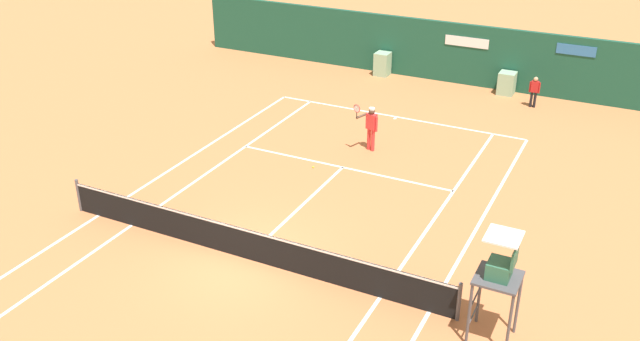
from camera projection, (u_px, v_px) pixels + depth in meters
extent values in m
plane|color=#C67042|center=(246.00, 258.00, 19.11)|extent=(80.00, 80.00, 0.00)
cube|color=white|center=(397.00, 117.00, 28.49)|extent=(10.60, 0.10, 0.01)
cube|color=white|center=(99.00, 215.00, 21.22)|extent=(0.10, 23.40, 0.01)
cube|color=white|center=(132.00, 225.00, 20.70)|extent=(0.10, 23.40, 0.01)
cube|color=white|center=(380.00, 297.00, 17.51)|extent=(0.10, 23.40, 0.01)
cube|color=white|center=(429.00, 312.00, 16.99)|extent=(0.10, 23.40, 0.01)
cube|color=white|center=(343.00, 167.00, 24.24)|extent=(8.00, 0.10, 0.01)
cube|color=white|center=(300.00, 207.00, 21.67)|extent=(0.10, 6.40, 0.01)
cube|color=white|center=(395.00, 118.00, 28.37)|extent=(0.10, 0.24, 0.01)
cylinder|color=#4C4C51|center=(79.00, 195.00, 21.27)|extent=(0.10, 0.10, 1.07)
cylinder|color=#4C4C51|center=(459.00, 302.00, 16.47)|extent=(0.10, 0.10, 1.07)
cube|color=black|center=(245.00, 244.00, 18.90)|extent=(12.00, 0.03, 0.95)
cube|color=white|center=(244.00, 230.00, 18.70)|extent=(12.00, 0.04, 0.06)
cube|color=#194C38|center=(439.00, 51.00, 32.13)|extent=(25.00, 0.24, 2.79)
cube|color=white|center=(467.00, 42.00, 31.22)|extent=(2.00, 0.02, 0.44)
cube|color=#2D6BA8|center=(576.00, 50.00, 29.23)|extent=(1.62, 0.02, 0.44)
cube|color=#8CB793|center=(382.00, 64.00, 33.08)|extent=(0.67, 0.70, 1.11)
cube|color=#8CB793|center=(507.00, 83.00, 30.73)|extent=(0.71, 0.70, 1.01)
cylinder|color=#47474C|center=(469.00, 314.00, 15.58)|extent=(0.07, 0.07, 1.66)
cylinder|color=#47474C|center=(479.00, 293.00, 16.30)|extent=(0.07, 0.07, 1.66)
cylinder|color=#47474C|center=(509.00, 326.00, 15.22)|extent=(0.07, 0.07, 1.66)
cylinder|color=#47474C|center=(518.00, 303.00, 15.94)|extent=(0.07, 0.07, 1.66)
cylinder|color=#47474C|center=(473.00, 315.00, 16.08)|extent=(0.04, 0.81, 0.04)
cylinder|color=#47474C|center=(475.00, 298.00, 15.86)|extent=(0.04, 0.81, 0.04)
cube|color=#47474C|center=(498.00, 278.00, 15.38)|extent=(1.00, 1.00, 0.06)
cube|color=#2D664C|center=(499.00, 269.00, 15.28)|extent=(0.52, 0.56, 0.40)
cube|color=#2D664C|center=(515.00, 258.00, 14.99)|extent=(0.06, 0.56, 0.45)
cube|color=white|center=(504.00, 236.00, 14.90)|extent=(0.76, 0.80, 0.04)
cylinder|color=red|center=(373.00, 140.00, 25.32)|extent=(0.14, 0.14, 0.84)
cylinder|color=red|center=(369.00, 139.00, 25.44)|extent=(0.14, 0.14, 0.84)
cube|color=red|center=(372.00, 121.00, 25.06)|extent=(0.42, 0.31, 0.59)
sphere|color=brown|center=(372.00, 111.00, 24.88)|extent=(0.23, 0.23, 0.23)
cylinder|color=white|center=(372.00, 109.00, 24.84)|extent=(0.22, 0.22, 0.06)
cylinder|color=red|center=(376.00, 124.00, 24.94)|extent=(0.09, 0.09, 0.57)
cylinder|color=brown|center=(362.00, 116.00, 24.92)|extent=(0.25, 0.57, 0.09)
cylinder|color=black|center=(357.00, 115.00, 24.68)|extent=(0.03, 0.03, 0.22)
torus|color=#DB3838|center=(357.00, 108.00, 24.57)|extent=(0.30, 0.11, 0.30)
cylinder|color=silver|center=(357.00, 108.00, 24.57)|extent=(0.25, 0.08, 0.26)
cylinder|color=black|center=(535.00, 100.00, 29.33)|extent=(0.11, 0.11, 0.68)
cylinder|color=black|center=(531.00, 99.00, 29.38)|extent=(0.11, 0.11, 0.68)
cube|color=#AD1E1E|center=(535.00, 87.00, 29.10)|extent=(0.32, 0.19, 0.48)
sphere|color=tan|center=(536.00, 79.00, 28.95)|extent=(0.19, 0.19, 0.19)
cylinder|color=#AD1E1E|center=(539.00, 88.00, 29.05)|extent=(0.07, 0.07, 0.46)
cylinder|color=#AD1E1E|center=(530.00, 87.00, 29.18)|extent=(0.07, 0.07, 0.46)
sphere|color=#CCE033|center=(313.00, 167.00, 24.19)|extent=(0.07, 0.07, 0.07)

